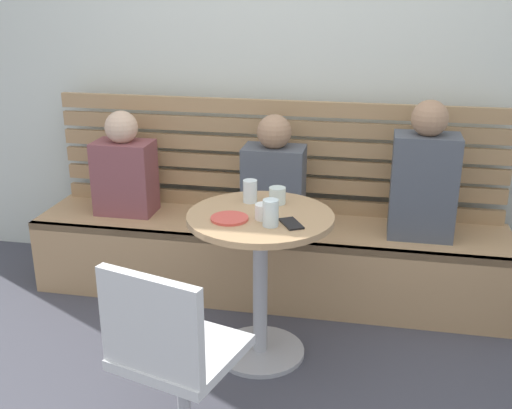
% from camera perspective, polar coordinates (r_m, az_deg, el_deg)
% --- Properties ---
extents(back_wall, '(5.20, 0.10, 2.90)m').
position_cam_1_polar(back_wall, '(3.74, 2.41, 15.33)').
color(back_wall, silver).
rests_on(back_wall, ground).
extents(booth_bench, '(2.70, 0.52, 0.44)m').
position_cam_1_polar(booth_bench, '(3.62, 1.04, -4.99)').
color(booth_bench, tan).
rests_on(booth_bench, ground).
extents(booth_backrest, '(2.65, 0.04, 0.67)m').
position_cam_1_polar(booth_backrest, '(3.66, 1.77, 4.53)').
color(booth_backrest, '#A68157').
rests_on(booth_backrest, booth_bench).
extents(cafe_table, '(0.68, 0.68, 0.74)m').
position_cam_1_polar(cafe_table, '(2.92, 0.40, -4.98)').
color(cafe_table, '#ADADB2').
rests_on(cafe_table, ground).
extents(white_chair, '(0.50, 0.50, 0.85)m').
position_cam_1_polar(white_chair, '(2.30, -7.78, -14.19)').
color(white_chair, '#ADADB2').
rests_on(white_chair, ground).
extents(person_adult, '(0.34, 0.22, 0.74)m').
position_cam_1_polar(person_adult, '(3.38, 15.24, 2.44)').
color(person_adult, '#4C515B').
rests_on(person_adult, booth_bench).
extents(person_child_left, '(0.34, 0.22, 0.61)m').
position_cam_1_polar(person_child_left, '(3.71, -12.03, 3.22)').
color(person_child_left, brown).
rests_on(person_child_left, booth_bench).
extents(person_child_middle, '(0.34, 0.22, 0.63)m').
position_cam_1_polar(person_child_middle, '(3.45, 1.65, 2.55)').
color(person_child_middle, '#4C515B').
rests_on(person_child_middle, booth_bench).
extents(cup_glass_tall, '(0.07, 0.07, 0.12)m').
position_cam_1_polar(cup_glass_tall, '(2.68, 1.36, -0.77)').
color(cup_glass_tall, silver).
rests_on(cup_glass_tall, cafe_table).
extents(cup_ceramic_white, '(0.08, 0.08, 0.07)m').
position_cam_1_polar(cup_ceramic_white, '(2.77, 0.72, -0.66)').
color(cup_ceramic_white, white).
rests_on(cup_ceramic_white, cafe_table).
extents(cup_water_clear, '(0.07, 0.07, 0.11)m').
position_cam_1_polar(cup_water_clear, '(2.97, -0.61, 1.24)').
color(cup_water_clear, white).
rests_on(cup_water_clear, cafe_table).
extents(cup_glass_short, '(0.08, 0.08, 0.08)m').
position_cam_1_polar(cup_glass_short, '(2.96, 1.98, 0.83)').
color(cup_glass_short, silver).
rests_on(cup_glass_short, cafe_table).
extents(plate_small, '(0.17, 0.17, 0.01)m').
position_cam_1_polar(plate_small, '(2.77, -2.46, -1.28)').
color(plate_small, '#DB4C42').
rests_on(plate_small, cafe_table).
extents(phone_on_table, '(0.13, 0.16, 0.01)m').
position_cam_1_polar(phone_on_table, '(2.72, 3.27, -1.77)').
color(phone_on_table, black).
rests_on(phone_on_table, cafe_table).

